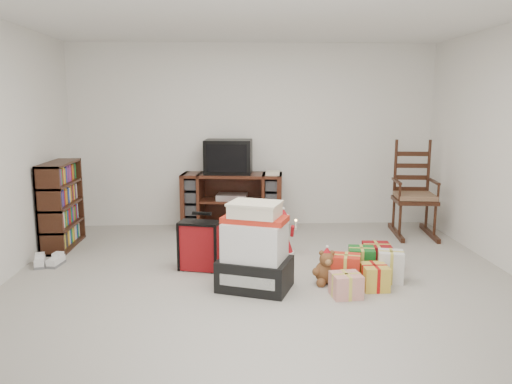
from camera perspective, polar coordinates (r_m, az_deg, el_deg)
room at (r=4.45m, az=1.10°, el=4.23°), size 5.01×5.01×2.51m
tv_stand at (r=6.77m, az=-2.73°, el=-1.08°), size 1.39×0.63×0.77m
bookshelf at (r=6.36m, az=-21.35°, el=-1.53°), size 0.28×0.84×1.02m
rocking_chair at (r=6.83m, az=17.47°, el=-1.02°), size 0.60×0.90×1.28m
gift_pile at (r=4.62m, az=-0.12°, el=-6.89°), size 0.76×0.66×0.80m
red_suitcase at (r=5.19m, az=-6.45°, el=-6.09°), size 0.43×0.30×0.60m
stocking at (r=4.75m, az=-1.98°, el=-7.41°), size 0.26×0.12×0.55m
teddy_bear at (r=4.86m, az=8.04°, el=-8.71°), size 0.22×0.19×0.32m
santa_figurine at (r=5.69m, az=3.14°, el=-5.13°), size 0.26×0.25×0.53m
mrs_claus_figurine at (r=5.39m, az=-1.60°, el=-5.50°), size 0.32×0.30×0.65m
sneaker_pair at (r=5.78m, az=-22.69°, el=-7.37°), size 0.32×0.27×0.09m
gift_cluster at (r=4.98m, az=12.47°, el=-8.57°), size 0.74×1.04×0.25m
crt_television at (r=6.70m, az=-3.17°, el=4.05°), size 0.66×0.51×0.45m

